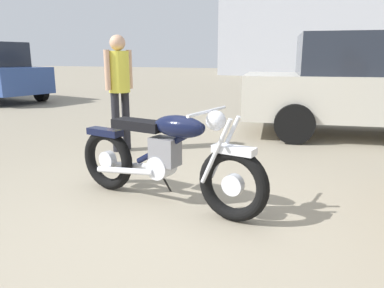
# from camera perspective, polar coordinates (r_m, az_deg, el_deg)

# --- Properties ---
(ground_plane) EXTENTS (80.00, 80.00, 0.00)m
(ground_plane) POSITION_cam_1_polar(r_m,az_deg,el_deg) (3.21, -3.49, -11.71)
(ground_plane) COLOR gray
(vintage_motorcycle) EXTENTS (2.07, 0.69, 0.94)m
(vintage_motorcycle) POSITION_cam_1_polar(r_m,az_deg,el_deg) (3.40, -4.26, -2.11)
(vintage_motorcycle) COLOR black
(vintage_motorcycle) RESTS_ON ground_plane
(bystander) EXTENTS (0.30, 0.44, 1.66)m
(bystander) POSITION_cam_1_polar(r_m,az_deg,el_deg) (5.41, -11.26, 9.56)
(bystander) COLOR black
(bystander) RESTS_ON ground_plane
(industrial_building) EXTENTS (15.81, 14.61, 19.79)m
(industrial_building) POSITION_cam_1_polar(r_m,az_deg,el_deg) (32.40, 21.65, 18.56)
(industrial_building) COLOR #9EA0A8
(industrial_building) RESTS_ON ground_plane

